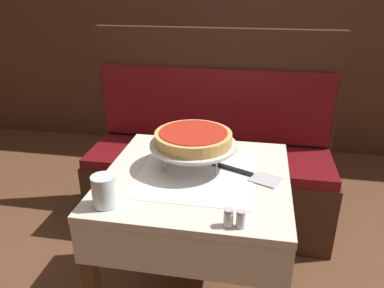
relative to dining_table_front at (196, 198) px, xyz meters
name	(u,v)px	position (x,y,z in m)	size (l,w,h in m)	color
dining_table_front	(196,198)	(0.00, 0.00, 0.00)	(0.74, 0.74, 0.73)	beige
dining_table_rear	(235,100)	(0.05, 1.48, -0.01)	(0.62, 0.62, 0.72)	red
booth_bench	(209,171)	(-0.04, 0.74, -0.26)	(1.47, 0.49, 1.19)	#3D2316
back_wall_panel	(237,12)	(0.00, 1.99, 0.59)	(6.00, 0.04, 2.40)	#4C2D1E
pizza_pan_stand	(193,146)	(-0.02, 0.07, 0.21)	(0.36, 0.36, 0.10)	#ADADB2
deep_dish_pizza	(193,138)	(-0.02, 0.07, 0.25)	(0.32, 0.32, 0.05)	tan
pizza_server	(247,174)	(0.20, 0.03, 0.12)	(0.30, 0.17, 0.01)	#BCBCC1
water_glass_near	(104,191)	(-0.27, -0.28, 0.17)	(0.08, 0.08, 0.11)	silver
salt_shaker	(229,217)	(0.16, -0.32, 0.15)	(0.03, 0.03, 0.06)	silver
pepper_shaker	(241,219)	(0.20, -0.32, 0.15)	(0.03, 0.03, 0.06)	silver
condiment_caddy	(226,79)	(-0.03, 1.48, 0.15)	(0.13, 0.13, 0.16)	black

